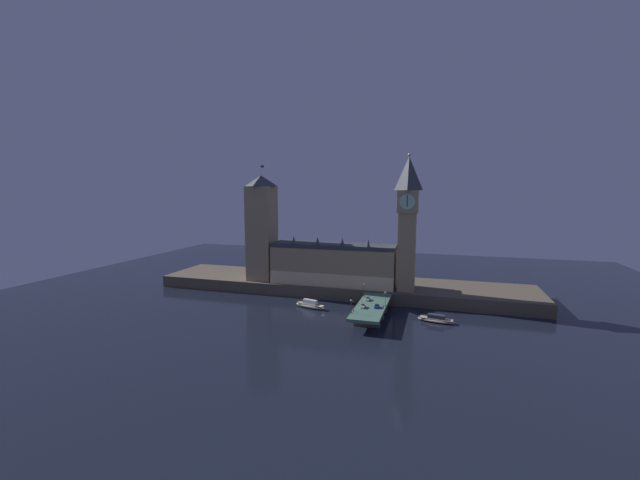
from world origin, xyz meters
The scene contains 17 objects.
ground_plane centered at (0.00, 0.00, 0.00)m, with size 400.00×400.00×0.00m, color black.
embankment centered at (0.00, 39.00, 3.41)m, with size 220.00×42.00×6.82m.
parliament_hall centered at (-1.89, 30.02, 18.45)m, with size 70.82×19.38×28.00m.
clock_tower centered at (39.41, 25.93, 45.34)m, with size 10.95×11.06×72.61m.
victoria_tower centered at (-46.23, 28.96, 38.14)m, with size 15.21×15.21×68.40m.
bridge centered at (26.12, -5.00, 4.47)m, with size 13.84×46.00×6.42m.
car_northbound_lead centered at (23.07, 2.63, 7.08)m, with size 1.99×4.17×1.43m.
car_northbound_trail centered at (23.07, -10.26, 7.16)m, with size 1.84×4.17×1.59m.
car_southbound_lead centered at (29.16, -8.32, 7.15)m, with size 2.05×4.09×1.57m.
pedestrian_near_rail centered at (20.03, -17.56, 7.28)m, with size 0.38×0.38×1.64m.
pedestrian_mid_walk centered at (32.21, -8.56, 7.33)m, with size 0.38×0.38×1.73m.
pedestrian_far_rail centered at (20.03, 8.91, 7.38)m, with size 0.38×0.38×1.82m.
street_lamp_near centered at (19.63, -19.72, 10.30)m, with size 1.34×0.60×6.20m.
street_lamp_mid centered at (32.61, -5.00, 10.82)m, with size 1.34×0.60×7.05m.
street_lamp_far centered at (19.63, 9.72, 10.59)m, with size 1.34×0.60×6.66m.
boat_upstream centered at (-6.72, 1.64, 1.66)m, with size 17.51×7.87×4.55m.
boat_downstream centered at (55.71, -2.03, 1.33)m, with size 17.36×7.07×3.65m.
Camera 1 is at (55.17, -184.44, 60.54)m, focal length 22.00 mm.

